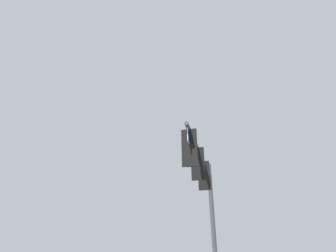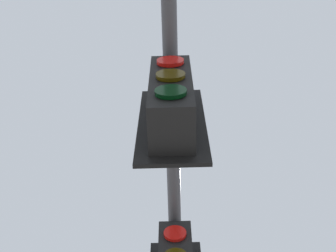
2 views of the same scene
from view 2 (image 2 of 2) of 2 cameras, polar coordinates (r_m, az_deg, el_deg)
signal_pole_near at (r=3.31m, az=0.64°, el=-7.23°), size 6.31×1.31×6.21m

